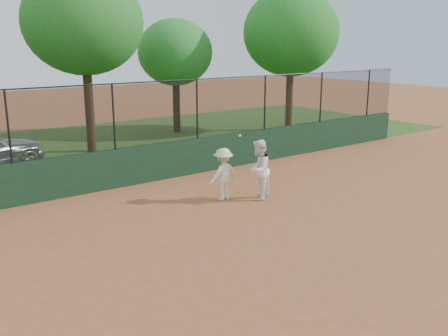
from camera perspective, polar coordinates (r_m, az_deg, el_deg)
ground at (r=11.24m, az=3.45°, el=-8.80°), size 80.00×80.00×0.00m
back_wall at (r=15.87m, az=-10.55°, el=0.20°), size 26.00×0.20×1.20m
grass_strip at (r=21.44m, az=-17.61°, el=1.80°), size 36.00×12.00×0.01m
player_second at (r=14.16m, az=3.98°, el=-0.21°), size 1.05×0.99×1.73m
player_main at (r=14.11m, az=-0.07°, el=-0.70°), size 0.99×0.62×1.89m
fence_assembly at (r=15.55m, az=-10.92°, el=6.04°), size 26.00×0.06×2.00m
tree_2 at (r=20.78m, az=-15.74°, el=15.69°), size 4.71×4.28×7.13m
tree_3 at (r=24.63m, az=-5.59°, el=12.98°), size 3.68×3.34×5.46m
tree_4 at (r=25.40m, az=7.70°, el=15.06°), size 4.89×4.45×6.91m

